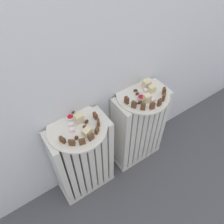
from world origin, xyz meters
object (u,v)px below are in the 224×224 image
plate_right (143,95)px  plate_left (77,128)px  fork (144,97)px  radiator_right (138,129)px  jam_bowl_left (70,118)px  jam_bowl_right (141,98)px  radiator_left (83,160)px

plate_right → plate_left: bearing=180.0°
plate_right → fork: bearing=-110.0°
radiator_right → jam_bowl_left: (-0.43, 0.06, 0.33)m
radiator_right → jam_bowl_right: jam_bowl_right is taller
plate_left → plate_right: 0.43m
radiator_right → plate_right: plate_right is taller
plate_left → fork: 0.42m
radiator_left → jam_bowl_left: bearing=92.5°
radiator_left → radiator_right: same height
radiator_right → jam_bowl_right: size_ratio=14.36×
jam_bowl_right → fork: jam_bowl_right is taller
plate_left → jam_bowl_left: (-0.00, 0.06, 0.02)m
jam_bowl_left → jam_bowl_right: same height
plate_right → jam_bowl_right: 0.05m
plate_left → fork: size_ratio=2.99×
radiator_right → plate_right: size_ratio=1.97×
radiator_right → jam_bowl_left: bearing=171.7°
radiator_left → fork: size_ratio=5.90×
radiator_left → radiator_right: (0.43, 0.00, 0.00)m
radiator_left → plate_left: (0.00, -0.00, 0.32)m
radiator_right → fork: fork is taller
plate_left → fork: bearing=-2.9°
plate_right → jam_bowl_right: (-0.04, -0.03, 0.02)m
jam_bowl_left → fork: (0.42, -0.08, -0.01)m
radiator_left → plate_right: plate_right is taller
fork → jam_bowl_right: bearing=-168.4°
jam_bowl_right → fork: 0.03m
radiator_right → fork: 0.32m
radiator_left → radiator_right: 0.43m
radiator_right → plate_left: size_ratio=1.97×
jam_bowl_right → radiator_left: bearing=176.0°
radiator_left → radiator_right: bearing=0.0°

